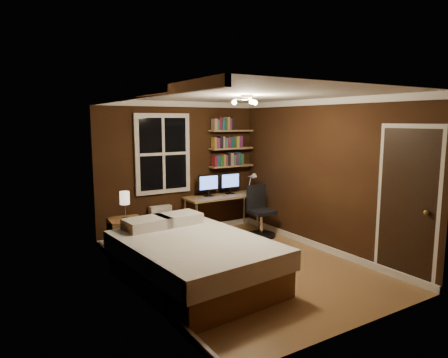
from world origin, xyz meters
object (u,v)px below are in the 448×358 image
monitor_right (230,183)px  bed (193,260)px  bedside_lamp (125,205)px  office_chair (260,217)px  desk (222,199)px  monitor_left (208,186)px  desk_lamp (252,183)px  nightstand (126,238)px  radiator (161,222)px

monitor_right → bed: bearing=-132.6°
bedside_lamp → office_chair: 2.57m
bedside_lamp → desk: 2.16m
desk → monitor_right: size_ratio=3.43×
monitor_left → desk_lamp: size_ratio=0.99×
nightstand → monitor_right: size_ratio=1.44×
bed → nightstand: bed is taller
monitor_right → desk_lamp: bearing=-29.4°
monitor_left → nightstand: bearing=-162.2°
bedside_lamp → office_chair: size_ratio=0.46×
desk_lamp → desk: bearing=167.2°
monitor_right → desk: bearing=-162.1°
radiator → monitor_right: 1.57m
desk → bedside_lamp: bearing=-166.2°
desk → radiator: bearing=171.1°
desk_lamp → radiator: bearing=169.8°
desk → office_chair: office_chair is taller
bedside_lamp → monitor_left: monitor_left is taller
monitor_left → office_chair: 1.15m
bed → monitor_right: monitor_right is taller
desk → monitor_left: bearing=164.0°
bed → desk_lamp: bearing=33.9°
desk → monitor_right: bearing=17.9°
monitor_right → office_chair: monitor_right is taller
monitor_left → desk_lamp: (0.87, -0.21, 0.01)m
bedside_lamp → desk_lamp: desk_lamp is taller
radiator → desk: size_ratio=0.41×
nightstand → monitor_left: 2.01m
radiator → monitor_left: (0.95, -0.11, 0.61)m
monitor_left → monitor_right: size_ratio=1.00×
desk → monitor_right: monitor_right is taller
nightstand → desk: desk is taller
radiator → office_chair: office_chair is taller
bedside_lamp → office_chair: bearing=-3.3°
radiator → monitor_left: 1.14m
bedside_lamp → radiator: 1.24m
bed → bedside_lamp: (-0.44, 1.46, 0.52)m
bedside_lamp → bed: bearing=-73.4°
monitor_left → bedside_lamp: bearing=-162.2°
nightstand → desk_lamp: (2.69, 0.37, 0.62)m
monitor_right → desk_lamp: 0.43m
bedside_lamp → monitor_right: 2.39m
monitor_left → office_chair: monitor_left is taller
bed → monitor_left: monitor_left is taller
bed → monitor_left: 2.54m
desk_lamp → nightstand: bearing=-172.1°
nightstand → office_chair: bearing=1.6°
bed → monitor_left: (1.39, 2.05, 0.59)m
desk → desk_lamp: 0.68m
desk → nightstand: bearing=-166.2°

